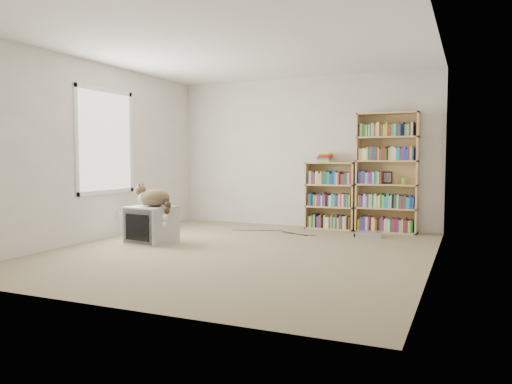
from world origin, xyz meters
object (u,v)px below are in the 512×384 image
at_px(cat, 156,200).
at_px(dvd_player, 368,235).
at_px(bookcase_short, 331,198).
at_px(crt_tv, 152,225).
at_px(bookcase_tall, 387,176).

bearing_deg(cat, dvd_player, 25.64).
bearing_deg(cat, bookcase_short, 44.21).
relative_size(crt_tv, bookcase_tall, 0.35).
relative_size(crt_tv, cat, 0.97).
bearing_deg(dvd_player, bookcase_short, 128.39).
distance_m(bookcase_tall, bookcase_short, 0.97).
bearing_deg(dvd_player, crt_tv, -159.56).
relative_size(bookcase_short, dvd_player, 2.96).
distance_m(crt_tv, cat, 0.35).
xyz_separation_m(crt_tv, dvd_player, (2.65, 1.62, -0.21)).
xyz_separation_m(cat, bookcase_tall, (2.72, 2.27, 0.29)).
bearing_deg(dvd_player, bookcase_tall, 64.98).
distance_m(bookcase_short, dvd_player, 1.07).
bearing_deg(bookcase_tall, dvd_player, -104.12).
relative_size(crt_tv, dvd_player, 1.77).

